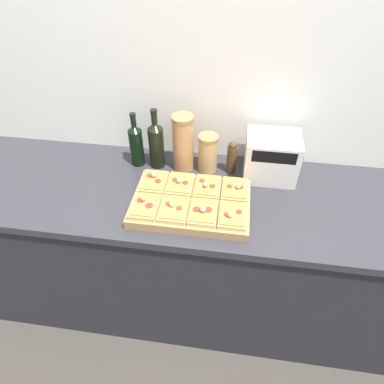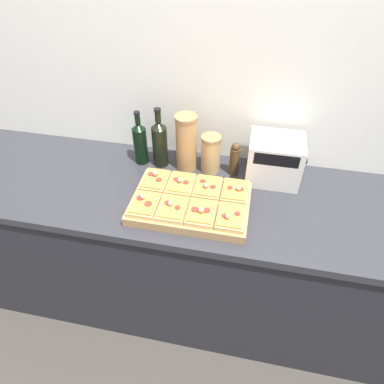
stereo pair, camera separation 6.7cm
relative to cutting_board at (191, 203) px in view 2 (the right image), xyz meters
name	(u,v)px [view 2 (the right image)]	position (x,y,z in m)	size (l,w,h in m)	color
ground_plane	(189,347)	(0.04, -0.22, -0.94)	(12.00, 12.00, 0.00)	#3D3833
wall_back	(217,95)	(0.04, 0.45, 0.31)	(6.00, 0.06, 2.50)	silver
kitchen_counter	(201,255)	(0.04, 0.10, -0.48)	(2.63, 0.67, 0.92)	#232328
cutting_board	(191,203)	(0.00, 0.00, 0.00)	(0.52, 0.35, 0.04)	#A37A4C
pizza_slice_back_left	(155,180)	(-0.19, 0.08, 0.04)	(0.12, 0.15, 0.06)	tan
pizza_slice_back_midleft	(181,184)	(-0.06, 0.08, 0.04)	(0.12, 0.15, 0.05)	tan
pizza_slice_back_midright	(208,187)	(0.06, 0.08, 0.04)	(0.12, 0.15, 0.05)	tan
pizza_slice_back_right	(235,191)	(0.19, 0.08, 0.04)	(0.12, 0.15, 0.05)	tan
pizza_slice_front_left	(144,204)	(-0.19, -0.08, 0.04)	(0.12, 0.15, 0.05)	tan
pizza_slice_front_midleft	(172,208)	(-0.06, -0.08, 0.04)	(0.12, 0.15, 0.05)	tan
pizza_slice_front_midright	(201,212)	(0.06, -0.08, 0.04)	(0.12, 0.15, 0.06)	tan
pizza_slice_front_right	(231,217)	(0.19, -0.08, 0.04)	(0.12, 0.15, 0.05)	tan
olive_oil_bottle	(140,142)	(-0.32, 0.28, 0.10)	(0.07, 0.07, 0.29)	black
wine_bottle	(160,143)	(-0.22, 0.28, 0.11)	(0.08, 0.08, 0.32)	black
grain_jar_tall	(186,143)	(-0.08, 0.28, 0.13)	(0.11, 0.11, 0.29)	#AD7F4C
grain_jar_short	(211,154)	(0.04, 0.28, 0.08)	(0.10, 0.10, 0.20)	tan
pepper_mill	(235,159)	(0.16, 0.28, 0.07)	(0.05, 0.05, 0.18)	#47331E
toaster_oven	(275,160)	(0.35, 0.28, 0.09)	(0.27, 0.20, 0.22)	beige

